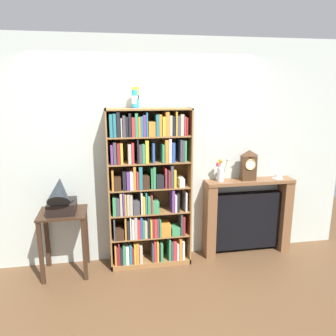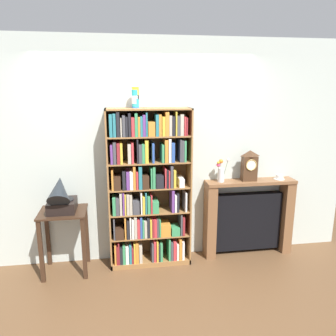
{
  "view_description": "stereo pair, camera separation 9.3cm",
  "coord_description": "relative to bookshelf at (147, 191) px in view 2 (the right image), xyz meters",
  "views": [
    {
      "loc": [
        -0.45,
        -3.64,
        2.12
      ],
      "look_at": [
        0.22,
        0.1,
        1.2
      ],
      "focal_mm": 35.48,
      "sensor_mm": 36.0,
      "label": 1
    },
    {
      "loc": [
        -0.36,
        -3.65,
        2.12
      ],
      "look_at": [
        0.22,
        0.1,
        1.2
      ],
      "focal_mm": 35.48,
      "sensor_mm": 36.0,
      "label": 2
    }
  ],
  "objects": [
    {
      "name": "bookshelf",
      "position": [
        0.0,
        0.0,
        0.0
      ],
      "size": [
        0.97,
        0.31,
        1.9
      ],
      "color": "olive",
      "rests_on": "ground"
    },
    {
      "name": "side_table_left",
      "position": [
        -0.97,
        -0.06,
        -0.38
      ],
      "size": [
        0.52,
        0.45,
        0.75
      ],
      "color": "#382316",
      "rests_on": "ground"
    },
    {
      "name": "gramophone",
      "position": [
        -0.97,
        -0.12,
        0.02
      ],
      "size": [
        0.3,
        0.46,
        0.48
      ],
      "color": "black",
      "rests_on": "side_table_left"
    },
    {
      "name": "teacup_with_saucer",
      "position": [
        1.68,
        0.05,
        0.09
      ],
      "size": [
        0.14,
        0.14,
        0.06
      ],
      "color": "white",
      "rests_on": "fireplace_mantel"
    },
    {
      "name": "ground_plane",
      "position": [
        0.03,
        -0.09,
        -0.94
      ],
      "size": [
        7.9,
        6.4,
        0.02
      ],
      "primitive_type": "cube",
      "color": "brown"
    },
    {
      "name": "wall_back",
      "position": [
        0.17,
        0.21,
        0.42
      ],
      "size": [
        4.9,
        0.08,
        2.7
      ],
      "primitive_type": "cube",
      "color": "beige",
      "rests_on": "ground"
    },
    {
      "name": "flower_vase",
      "position": [
        0.91,
        0.04,
        0.19
      ],
      "size": [
        0.14,
        0.11,
        0.3
      ],
      "color": "silver",
      "rests_on": "fireplace_mantel"
    },
    {
      "name": "mantel_clock",
      "position": [
        1.28,
        0.04,
        0.26
      ],
      "size": [
        0.18,
        0.12,
        0.38
      ],
      "color": "#472D1C",
      "rests_on": "fireplace_mantel"
    },
    {
      "name": "fireplace_mantel",
      "position": [
        1.31,
        0.07,
        -0.44
      ],
      "size": [
        1.14,
        0.24,
        0.99
      ],
      "color": "brown",
      "rests_on": "ground"
    },
    {
      "name": "cup_stack",
      "position": [
        -0.11,
        0.04,
        1.09
      ],
      "size": [
        0.08,
        0.08,
        0.23
      ],
      "color": "blue",
      "rests_on": "bookshelf"
    }
  ]
}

